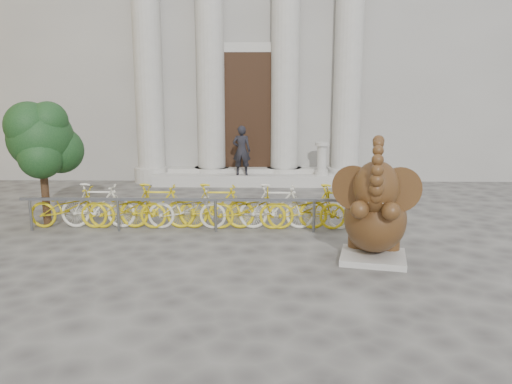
{
  "coord_description": "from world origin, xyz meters",
  "views": [
    {
      "loc": [
        0.6,
        -6.58,
        2.92
      ],
      "look_at": [
        0.42,
        2.57,
        1.1
      ],
      "focal_mm": 35.0,
      "sensor_mm": 36.0,
      "label": 1
    }
  ],
  "objects_px": {
    "tree": "(42,140)",
    "pedestrian": "(242,150)",
    "elephant_statue": "(375,216)",
    "bike_rack": "(217,206)"
  },
  "relations": [
    {
      "from": "tree",
      "to": "pedestrian",
      "type": "distance_m",
      "value": 6.45
    },
    {
      "from": "elephant_statue",
      "to": "pedestrian",
      "type": "relative_size",
      "value": 1.43
    },
    {
      "from": "elephant_statue",
      "to": "bike_rack",
      "type": "height_order",
      "value": "elephant_statue"
    },
    {
      "from": "elephant_statue",
      "to": "pedestrian",
      "type": "distance_m",
      "value": 7.66
    },
    {
      "from": "bike_rack",
      "to": "tree",
      "type": "relative_size",
      "value": 3.04
    },
    {
      "from": "pedestrian",
      "to": "elephant_statue",
      "type": "bearing_deg",
      "value": 114.34
    },
    {
      "from": "elephant_statue",
      "to": "bike_rack",
      "type": "xyz_separation_m",
      "value": [
        -2.97,
        2.1,
        -0.31
      ]
    },
    {
      "from": "tree",
      "to": "pedestrian",
      "type": "xyz_separation_m",
      "value": [
        4.09,
        4.93,
        -0.78
      ]
    },
    {
      "from": "bike_rack",
      "to": "tree",
      "type": "bearing_deg",
      "value": 177.89
    },
    {
      "from": "bike_rack",
      "to": "elephant_statue",
      "type": "bearing_deg",
      "value": -35.19
    }
  ]
}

